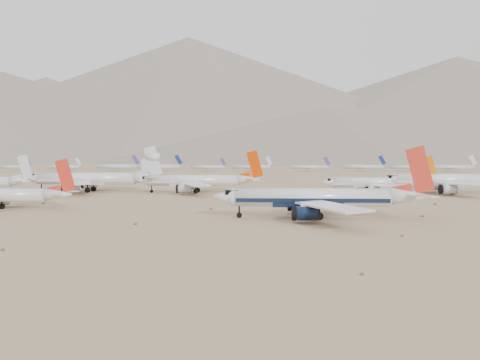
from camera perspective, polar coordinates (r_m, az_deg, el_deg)
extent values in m
plane|color=#856B4D|center=(119.20, 10.40, -4.45)|extent=(7000.00, 7000.00, 0.00)
cylinder|color=silver|center=(115.74, 8.73, -2.11)|extent=(37.76, 4.46, 4.46)
cube|color=#0E1A32|center=(115.79, 8.73, -2.38)|extent=(37.01, 4.53, 1.00)
sphere|color=silver|center=(115.30, -0.65, -2.09)|extent=(4.46, 4.46, 4.46)
cube|color=black|center=(115.24, -0.98, -1.48)|extent=(3.12, 2.90, 1.12)
cone|color=silver|center=(120.41, 19.85, -1.89)|extent=(9.44, 4.46, 4.46)
cube|color=silver|center=(103.10, 11.11, -3.19)|extent=(14.58, 22.98, 0.70)
cube|color=silver|center=(116.81, 21.34, -1.79)|extent=(5.99, 7.84, 0.27)
cylinder|color=#0E1A32|center=(106.64, 8.11, -4.05)|extent=(5.24, 3.21, 3.21)
cube|color=silver|center=(129.24, 9.40, -1.93)|extent=(14.58, 22.98, 0.70)
cube|color=silver|center=(125.04, 20.07, -1.47)|extent=(5.99, 7.84, 0.27)
cylinder|color=#0E1A32|center=(125.01, 7.31, -3.00)|extent=(5.24, 3.21, 3.21)
cube|color=red|center=(120.85, 21.09, 1.19)|extent=(7.16, 0.36, 11.79)
cylinder|color=black|center=(115.72, -0.10, -4.29)|extent=(1.34, 0.56, 1.34)
cylinder|color=black|center=(113.28, 9.67, -4.36)|extent=(1.87, 1.12, 1.87)
cylinder|color=black|center=(119.44, 9.31, -3.98)|extent=(1.87, 1.12, 1.87)
cone|color=silver|center=(140.27, -21.30, -1.64)|extent=(7.69, 3.69, 3.69)
cube|color=silver|center=(136.40, -21.34, -1.57)|extent=(4.88, 6.38, 0.22)
cube|color=silver|center=(157.32, -25.23, -1.58)|extent=(11.88, 18.72, 0.57)
cube|color=silver|center=(142.88, -20.18, -1.35)|extent=(4.88, 6.38, 0.22)
cylinder|color=silver|center=(156.61, -27.09, -2.25)|extent=(4.27, 2.66, 2.66)
cube|color=red|center=(139.10, -20.54, 0.53)|extent=(5.83, 0.30, 9.60)
cylinder|color=black|center=(150.91, -27.04, -2.88)|extent=(1.55, 0.92, 1.55)
cylinder|color=silver|center=(203.80, 23.71, 0.00)|extent=(40.08, 4.86, 4.86)
cube|color=silver|center=(203.83, 23.71, -0.17)|extent=(39.28, 4.93, 1.09)
sphere|color=silver|center=(197.50, 18.28, 0.01)|extent=(4.86, 4.86, 4.86)
cube|color=black|center=(197.25, 18.08, 0.40)|extent=(3.40, 3.16, 1.21)
cube|color=silver|center=(191.95, 26.08, -0.48)|extent=(15.48, 24.39, 0.75)
cylinder|color=silver|center=(193.94, 24.13, -1.05)|extent=(5.57, 3.50, 3.50)
cube|color=silver|center=(218.12, 23.14, -0.03)|extent=(15.48, 24.39, 0.75)
cylinder|color=silver|center=(212.48, 22.18, -0.68)|extent=(5.57, 3.50, 3.50)
cylinder|color=black|center=(198.13, 18.59, -1.39)|extent=(1.46, 0.61, 1.46)
cylinder|color=black|center=(201.52, 24.48, -1.35)|extent=(2.04, 1.21, 2.04)
cylinder|color=black|center=(207.83, 23.78, -1.21)|extent=(2.04, 1.21, 2.04)
cylinder|color=silver|center=(195.50, 15.93, -0.29)|extent=(32.50, 3.95, 3.95)
cube|color=silver|center=(195.53, 15.93, -0.43)|extent=(31.85, 4.01, 0.89)
sphere|color=silver|center=(192.44, 11.22, -0.28)|extent=(3.95, 3.95, 3.95)
cube|color=black|center=(192.29, 11.05, 0.04)|extent=(2.76, 2.57, 0.99)
cone|color=silver|center=(201.03, 21.52, -0.21)|extent=(8.12, 3.95, 3.95)
cube|color=silver|center=(185.05, 17.50, -0.71)|extent=(12.55, 19.78, 0.61)
cube|color=silver|center=(197.98, 22.30, -0.13)|extent=(5.16, 6.74, 0.24)
cylinder|color=silver|center=(187.43, 15.95, -1.18)|extent=(4.51, 2.84, 2.84)
cube|color=silver|center=(207.24, 15.88, -0.30)|extent=(12.55, 19.78, 0.61)
cube|color=silver|center=(205.06, 21.60, -0.02)|extent=(5.16, 6.74, 0.24)
cylinder|color=silver|center=(203.08, 14.91, -0.85)|extent=(4.51, 2.84, 2.84)
cube|color=#C86F08|center=(201.55, 22.15, 1.39)|extent=(6.16, 0.32, 10.15)
cylinder|color=black|center=(192.85, 11.50, -1.45)|extent=(1.18, 0.49, 1.18)
cylinder|color=black|center=(193.38, 16.50, -1.43)|extent=(1.66, 0.99, 1.66)
cylinder|color=black|center=(198.73, 16.12, -1.31)|extent=(1.66, 0.99, 1.66)
cylinder|color=silver|center=(192.54, -5.74, -0.05)|extent=(36.77, 4.49, 4.49)
cube|color=silver|center=(192.57, -5.74, -0.22)|extent=(36.03, 4.56, 1.01)
sphere|color=silver|center=(196.09, -11.06, -0.04)|extent=(4.49, 4.49, 4.49)
cube|color=black|center=(196.19, -11.25, 0.32)|extent=(3.15, 2.92, 1.12)
cone|color=silver|center=(190.51, 1.04, 0.03)|extent=(9.19, 4.49, 4.49)
cube|color=silver|center=(179.37, -5.45, -0.52)|extent=(14.20, 22.38, 0.69)
cube|color=silver|center=(186.20, 1.55, 0.14)|extent=(5.84, 7.63, 0.27)
cylinder|color=silver|center=(184.06, -6.78, -1.07)|extent=(5.11, 3.24, 3.24)
cube|color=silver|center=(205.03, -4.42, -0.08)|extent=(14.20, 22.38, 0.69)
cube|color=silver|center=(194.69, 1.60, 0.26)|extent=(5.84, 7.63, 0.27)
cylinder|color=silver|center=(202.01, -5.93, -0.71)|extent=(5.11, 3.24, 3.24)
cube|color=#D63900|center=(190.23, 1.81, 1.95)|extent=(6.97, 0.36, 11.48)
cylinder|color=black|center=(196.11, -10.72, -1.35)|extent=(1.35, 0.56, 1.35)
cylinder|color=black|center=(189.49, -5.41, -1.38)|extent=(1.89, 1.12, 1.89)
cylinder|color=black|center=(195.70, -5.15, -1.24)|extent=(1.89, 1.12, 1.89)
cylinder|color=silver|center=(206.57, -18.22, 0.16)|extent=(41.28, 4.94, 4.94)
cube|color=silver|center=(206.60, -18.21, -0.01)|extent=(40.45, 5.02, 1.11)
sphere|color=silver|center=(214.81, -23.36, 0.17)|extent=(4.94, 4.94, 4.94)
cube|color=black|center=(215.08, -23.55, 0.53)|extent=(3.46, 3.21, 1.24)
cone|color=silver|center=(198.87, -11.34, 0.26)|extent=(10.32, 4.94, 4.94)
cube|color=silver|center=(191.95, -18.87, -0.31)|extent=(15.94, 25.12, 0.77)
cube|color=silver|center=(193.75, -11.10, 0.37)|extent=(6.55, 8.57, 0.30)
cylinder|color=silver|center=(198.16, -19.87, -0.87)|extent=(5.73, 3.56, 3.56)
cube|color=silver|center=(219.16, -16.08, 0.12)|extent=(15.94, 25.12, 0.77)
cube|color=silver|center=(202.98, -10.46, 0.50)|extent=(6.55, 8.57, 0.30)
cylinder|color=silver|center=(217.05, -17.81, -0.52)|extent=(5.73, 3.56, 3.56)
cube|color=silver|center=(197.98, -10.55, 2.32)|extent=(7.82, 0.40, 12.89)
cylinder|color=silver|center=(197.91, -10.48, 2.78)|extent=(5.16, 3.20, 3.20)
cylinder|color=black|center=(214.55, -23.04, -1.15)|extent=(1.48, 0.62, 1.48)
cylinder|color=black|center=(203.00, -18.09, -1.20)|extent=(2.08, 1.24, 2.08)
cylinder|color=black|center=(209.47, -17.42, -1.06)|extent=(2.08, 1.24, 2.08)
cone|color=silver|center=(208.73, -25.25, -0.14)|extent=(8.24, 4.05, 4.05)
cube|color=silver|center=(204.59, -25.35, -0.06)|extent=(5.23, 6.84, 0.24)
cube|color=silver|center=(211.34, -24.38, 0.05)|extent=(5.23, 6.84, 0.24)
cube|color=silver|center=(207.46, -24.72, 1.43)|extent=(6.25, 0.32, 10.30)
cylinder|color=silver|center=(520.55, -25.87, 1.44)|extent=(31.26, 3.09, 3.09)
cube|color=#593385|center=(513.59, -24.44, 2.04)|extent=(6.23, 0.31, 7.84)
cube|color=silver|center=(513.48, -26.30, 1.36)|extent=(8.23, 14.39, 0.31)
cube|color=silver|center=(527.68, -25.44, 1.42)|extent=(8.23, 14.39, 0.31)
cylinder|color=silver|center=(498.61, -20.75, 1.50)|extent=(32.60, 3.22, 3.22)
cube|color=silver|center=(492.61, -19.12, 2.15)|extent=(6.49, 0.32, 8.18)
cube|color=silver|center=(490.90, -21.14, 1.42)|extent=(8.59, 15.01, 0.32)
cube|color=silver|center=(506.37, -20.37, 1.47)|extent=(8.59, 15.01, 0.32)
cylinder|color=silver|center=(486.67, -14.81, 1.61)|extent=(41.20, 4.07, 4.07)
cube|color=#593385|center=(481.08, -12.62, 2.45)|extent=(8.20, 0.41, 10.33)
cube|color=silver|center=(476.53, -15.20, 1.51)|extent=(10.85, 18.96, 0.41)
cube|color=silver|center=(496.86, -14.44, 1.57)|extent=(10.85, 18.96, 0.41)
cylinder|color=silver|center=(466.92, -9.86, 1.62)|extent=(41.38, 4.09, 4.09)
cube|color=navy|center=(462.95, -7.51, 2.48)|extent=(8.24, 0.41, 10.38)
cube|color=silver|center=(456.49, -10.15, 1.51)|extent=(10.90, 19.05, 0.41)
cube|color=silver|center=(477.39, -9.58, 1.57)|extent=(10.90, 19.05, 0.41)
cylinder|color=silver|center=(465.84, -3.97, 1.60)|extent=(32.70, 3.23, 3.23)
cube|color=#593385|center=(464.20, -2.09, 2.27)|extent=(6.51, 0.32, 8.20)
cube|color=silver|center=(457.45, -4.10, 1.51)|extent=(8.62, 15.05, 0.32)
cube|color=silver|center=(474.26, -3.85, 1.56)|extent=(8.62, 15.05, 0.32)
cylinder|color=silver|center=(460.65, 1.43, 1.61)|extent=(36.37, 3.59, 3.59)
cube|color=silver|center=(460.48, 3.56, 2.36)|extent=(7.24, 0.36, 9.12)
cube|color=silver|center=(451.26, 1.40, 1.51)|extent=(9.58, 16.74, 0.36)
cube|color=silver|center=(470.08, 1.45, 1.57)|extent=(9.58, 16.74, 0.36)
cylinder|color=silver|center=(459.86, 8.44, 1.57)|extent=(35.70, 3.53, 3.53)
cube|color=#593385|center=(461.73, 10.53, 2.30)|extent=(7.11, 0.35, 8.95)
cube|color=silver|center=(450.69, 8.56, 1.48)|extent=(9.40, 16.43, 0.35)
cube|color=silver|center=(469.07, 8.33, 1.54)|extent=(9.40, 16.43, 0.35)
cylinder|color=silver|center=(473.86, 14.75, 1.57)|extent=(39.43, 3.90, 3.90)
cube|color=navy|center=(477.97, 16.94, 2.34)|extent=(7.85, 0.39, 9.89)
cube|color=silver|center=(463.90, 15.02, 1.46)|extent=(10.39, 18.15, 0.39)
cube|color=silver|center=(483.86, 14.50, 1.53)|extent=(10.39, 18.15, 0.39)
cylinder|color=silver|center=(493.45, 19.69, 1.51)|extent=(32.48, 3.21, 3.21)
cube|color=#593385|center=(498.03, 21.39, 2.11)|extent=(6.47, 0.32, 8.15)
cube|color=silver|center=(485.43, 19.98, 1.42)|extent=(8.56, 14.95, 0.32)
cube|color=silver|center=(501.51, 19.41, 1.48)|extent=(8.56, 14.95, 0.32)
cylinder|color=silver|center=(482.95, 24.41, 1.43)|extent=(40.83, 4.03, 4.03)
cube|color=silver|center=(490.27, 26.52, 2.20)|extent=(8.13, 0.40, 10.24)
cube|color=silver|center=(473.16, 24.88, 1.32)|extent=(10.76, 18.79, 0.40)
cube|color=silver|center=(492.80, 23.96, 1.40)|extent=(10.76, 18.79, 0.40)
cone|color=slate|center=(1856.27, -22.44, 6.93)|extent=(1800.00, 1800.00, 300.00)
cone|color=slate|center=(1842.47, -6.26, 9.83)|extent=(2444.00, 2444.00, 470.00)
cone|color=slate|center=(1615.05, 10.47, 6.66)|extent=(1824.00, 1824.00, 240.00)
cone|color=slate|center=(1923.85, 24.81, 7.93)|extent=(2356.00, 2356.00, 380.00)
cone|color=slate|center=(1396.58, -26.68, 4.00)|extent=(855.00, 855.00, 95.00)
cone|color=slate|center=(1229.60, 10.52, 5.50)|extent=(1260.00, 1260.00, 140.00)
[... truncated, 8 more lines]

